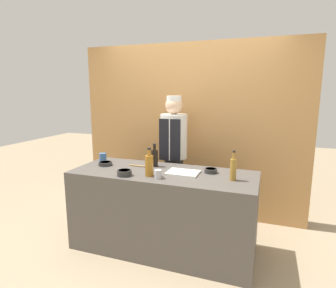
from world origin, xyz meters
TOP-DOWN VIEW (x-y plane):
  - ground_plane at (0.00, 0.00)m, footprint 14.00×14.00m
  - cabinet_wall at (0.00, 1.10)m, footprint 3.20×0.18m
  - counter at (0.00, 0.00)m, footprint 1.99×0.78m
  - sauce_bowl_brown at (-0.74, 0.03)m, footprint 0.16×0.16m
  - sauce_bowl_green at (-0.33, -0.26)m, footprint 0.15×0.15m
  - sauce_bowl_yellow at (0.49, 0.14)m, footprint 0.13×0.13m
  - cutting_board at (0.22, 0.01)m, footprint 0.33×0.25m
  - bottle_vinegar at (0.75, -0.04)m, footprint 0.06×0.06m
  - bottle_amber at (-0.08, -0.18)m, footprint 0.09×0.09m
  - bottle_soy at (-0.17, 0.18)m, footprint 0.08×0.08m
  - cup_steel at (0.03, -0.23)m, footprint 0.07×0.07m
  - cup_blue at (-0.87, 0.19)m, footprint 0.09×0.09m
  - wooden_spoon at (-0.31, 0.11)m, footprint 0.24×0.04m
  - chef_center at (-0.10, 0.66)m, footprint 0.35×0.35m

SIDE VIEW (x-z plane):
  - ground_plane at x=0.00m, z-range 0.00..0.00m
  - counter at x=0.00m, z-range 0.00..0.89m
  - cutting_board at x=0.22m, z-range 0.89..0.91m
  - wooden_spoon at x=-0.31m, z-range 0.89..0.92m
  - sauce_bowl_brown at x=-0.74m, z-range 0.89..0.94m
  - sauce_bowl_yellow at x=0.49m, z-range 0.90..0.94m
  - sauce_bowl_green at x=-0.33m, z-range 0.90..0.95m
  - chef_center at x=-0.10m, z-range 0.08..1.78m
  - cup_steel at x=0.03m, z-range 0.89..0.98m
  - cup_blue at x=-0.87m, z-range 0.89..0.99m
  - bottle_soy at x=-0.17m, z-range 0.86..1.13m
  - bottle_amber at x=-0.08m, z-range 0.86..1.16m
  - bottle_vinegar at x=0.75m, z-range 0.86..1.16m
  - cabinet_wall at x=0.00m, z-range 0.00..2.40m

